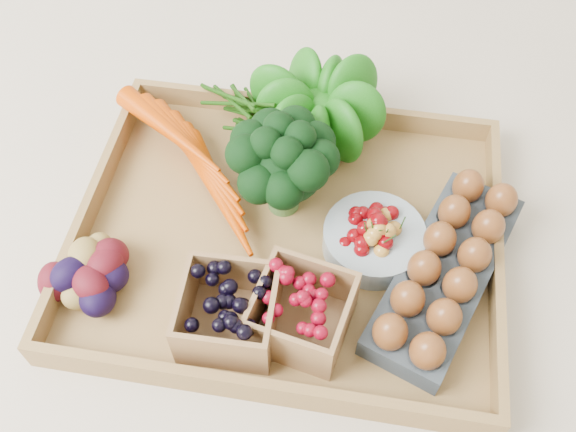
% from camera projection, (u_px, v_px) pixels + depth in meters
% --- Properties ---
extents(ground, '(4.00, 4.00, 0.00)m').
position_uv_depth(ground, '(288.00, 242.00, 0.87)').
color(ground, beige).
rests_on(ground, ground).
extents(tray, '(0.55, 0.45, 0.01)m').
position_uv_depth(tray, '(288.00, 238.00, 0.86)').
color(tray, olive).
rests_on(tray, ground).
extents(carrots, '(0.23, 0.16, 0.05)m').
position_uv_depth(carrots, '(205.00, 166.00, 0.89)').
color(carrots, '#C93F00').
rests_on(carrots, tray).
extents(lettuce, '(0.13, 0.13, 0.13)m').
position_uv_depth(lettuce, '(320.00, 103.00, 0.91)').
color(lettuce, '#145A0E').
rests_on(lettuce, tray).
extents(broccoli, '(0.14, 0.14, 0.11)m').
position_uv_depth(broccoli, '(283.00, 180.00, 0.84)').
color(broccoli, black).
rests_on(broccoli, tray).
extents(cherry_bowl, '(0.13, 0.13, 0.04)m').
position_uv_depth(cherry_bowl, '(374.00, 239.00, 0.83)').
color(cherry_bowl, '#8C9EA5').
rests_on(cherry_bowl, tray).
extents(egg_carton, '(0.20, 0.31, 0.03)m').
position_uv_depth(egg_carton, '(445.00, 274.00, 0.80)').
color(egg_carton, '#343C43').
rests_on(egg_carton, tray).
extents(potatoes, '(0.13, 0.13, 0.08)m').
position_uv_depth(potatoes, '(87.00, 269.00, 0.78)').
color(potatoes, '#440A13').
rests_on(potatoes, tray).
extents(punnet_blackberry, '(0.11, 0.11, 0.08)m').
position_uv_depth(punnet_blackberry, '(228.00, 312.00, 0.75)').
color(punnet_blackberry, black).
rests_on(punnet_blackberry, tray).
extents(punnet_raspberry, '(0.13, 0.13, 0.07)m').
position_uv_depth(punnet_raspberry, '(302.00, 312.00, 0.75)').
color(punnet_raspberry, maroon).
rests_on(punnet_raspberry, tray).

